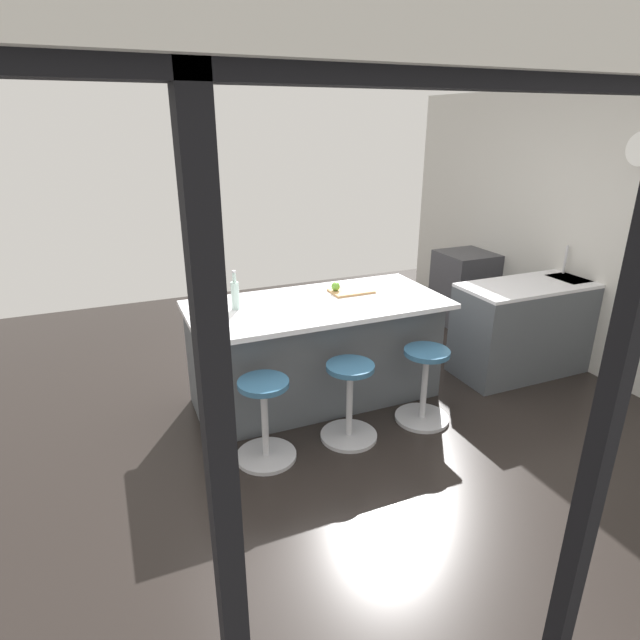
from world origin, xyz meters
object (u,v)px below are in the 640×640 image
oven_range (464,288)px  stool_middle (349,404)px  cutting_board (351,291)px  apple_green (336,286)px  stool_by_window (424,388)px  stool_near_camera (265,423)px  water_bottle (235,294)px  kitchen_island (316,350)px

oven_range → stool_middle: bearing=36.1°
cutting_board → apple_green: apple_green is taller
cutting_board → stool_by_window: bearing=111.0°
stool_near_camera → cutting_board: cutting_board is taller
water_bottle → stool_near_camera: bearing=89.0°
oven_range → stool_by_window: oven_range is taller
cutting_board → water_bottle: bearing=2.0°
stool_near_camera → water_bottle: water_bottle is taller
oven_range → kitchen_island: kitchen_island is taller
stool_middle → cutting_board: bearing=-116.1°
stool_near_camera → apple_green: size_ratio=8.23×
apple_green → water_bottle: (0.90, 0.07, 0.06)m
stool_by_window → water_bottle: (1.32, -0.73, 0.74)m
stool_middle → oven_range: bearing=-143.9°
oven_range → kitchen_island: size_ratio=0.41×
oven_range → stool_middle: oven_range is taller
kitchen_island → stool_by_window: bearing=134.9°
kitchen_island → water_bottle: 0.87m
stool_near_camera → cutting_board: size_ratio=1.74×
stool_by_window → cutting_board: 1.03m
oven_range → kitchen_island: 2.59m
stool_middle → apple_green: size_ratio=8.23×
kitchen_island → apple_green: (-0.24, -0.13, 0.51)m
stool_by_window → kitchen_island: bearing=-45.1°
stool_middle → cutting_board: size_ratio=1.74×
kitchen_island → cutting_board: size_ratio=5.87×
apple_green → water_bottle: size_ratio=0.24×
stool_by_window → oven_range: bearing=-134.5°
oven_range → apple_green: apple_green is taller
oven_range → cutting_board: bearing=25.8°
apple_green → water_bottle: 0.90m
stool_by_window → stool_middle: size_ratio=1.00×
stool_by_window → stool_middle: (0.67, 0.00, 0.00)m
oven_range → stool_near_camera: bearing=29.7°
stool_by_window → stool_near_camera: (1.34, 0.00, 0.00)m
stool_by_window → water_bottle: bearing=-28.9°
kitchen_island → apple_green: bearing=-152.0°
stool_by_window → stool_middle: same height
stool_middle → stool_near_camera: same height
stool_near_camera → apple_green: (-0.91, -0.80, 0.67)m
stool_by_window → water_bottle: water_bottle is taller
water_bottle → stool_by_window: bearing=151.1°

